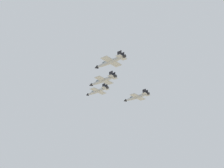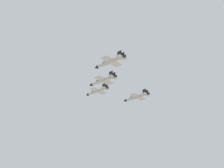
{
  "view_description": "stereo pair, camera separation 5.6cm",
  "coord_description": "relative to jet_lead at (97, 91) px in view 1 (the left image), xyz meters",
  "views": [
    {
      "loc": [
        6.48,
        -177.96,
        80.14
      ],
      "look_at": [
        4.28,
        -7.26,
        160.14
      ],
      "focal_mm": 54.66,
      "sensor_mm": 36.0,
      "label": 1
    },
    {
      "loc": [
        6.54,
        -177.96,
        80.14
      ],
      "look_at": [
        4.28,
        -7.26,
        160.14
      ],
      "focal_mm": 54.66,
      "sensor_mm": 36.0,
      "label": 2
    }
  ],
  "objects": [
    {
      "name": "jet_lead",
      "position": [
        0.0,
        0.0,
        0.0
      ],
      "size": [
        15.6,
        13.88,
        3.89
      ],
      "rotation": [
        0.0,
        0.0,
        2.44
      ],
      "color": "#9EA3A8"
    },
    {
      "name": "jet_left_wingman",
      "position": [
        4.32,
        -23.26,
        -4.06
      ],
      "size": [
        16.54,
        14.35,
        4.08
      ],
      "rotation": [
        0.0,
        0.0,
        2.46
      ],
      "color": "#9EA3A8"
    },
    {
      "name": "jet_right_wingman",
      "position": [
        23.65,
        0.52,
        -3.76
      ],
      "size": [
        16.35,
        14.15,
        4.03
      ],
      "rotation": [
        0.0,
        0.0,
        2.46
      ],
      "color": "#9EA3A8"
    },
    {
      "name": "jet_left_outer",
      "position": [
        8.64,
        -46.52,
        -5.43
      ],
      "size": [
        16.41,
        14.24,
        4.05
      ],
      "rotation": [
        0.0,
        0.0,
        2.46
      ],
      "color": "#9EA3A8"
    }
  ]
}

